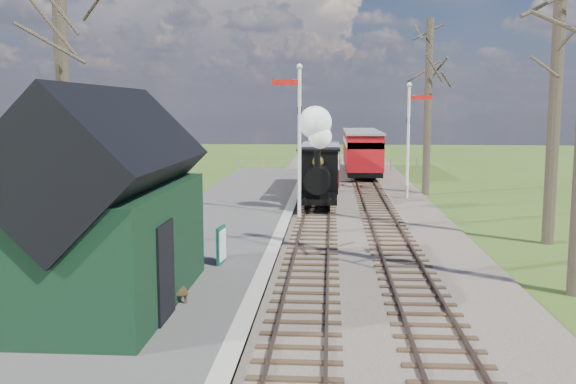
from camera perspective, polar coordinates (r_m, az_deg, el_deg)
name	(u,v)px	position (r m, az deg, el deg)	size (l,w,h in m)	color
distant_hills	(337,284)	(76.74, 4.36, -8.19)	(114.40, 48.00, 22.02)	#385B23
ballast_bed	(346,198)	(31.84, 5.14, -0.58)	(8.00, 60.00, 0.10)	brown
track_near	(319,197)	(31.83, 2.80, -0.47)	(1.60, 60.00, 0.15)	brown
track_far	(372,198)	(31.89, 7.47, -0.51)	(1.60, 60.00, 0.15)	brown
platform	(222,226)	(24.27, -5.86, -3.00)	(5.00, 44.00, 0.20)	#474442
coping_strip	(283,226)	(23.99, -0.42, -3.07)	(0.40, 44.00, 0.21)	#B2AD9E
station_shed	(108,211)	(14.53, -15.72, -1.63)	(3.25, 6.30, 4.78)	black
semaphore_near	(298,130)	(25.57, 0.87, 5.52)	(1.22, 0.24, 6.22)	silver
semaphore_far	(410,132)	(31.77, 10.78, 5.28)	(1.22, 0.24, 5.72)	silver
bare_trees	(357,84)	(19.65, 6.19, 9.51)	(15.51, 22.39, 12.00)	#382D23
fence_line	(327,164)	(45.69, 3.50, 2.51)	(12.60, 0.08, 1.00)	slate
locomotive	(318,165)	(28.07, 2.67, 2.42)	(1.75, 4.09, 4.38)	black
coach	(320,165)	(34.16, 2.89, 2.41)	(2.05, 7.01, 2.15)	black
red_carriage_a	(363,154)	(40.64, 6.72, 3.41)	(2.30, 5.71, 2.43)	black
red_carriage_b	(360,148)	(46.12, 6.38, 3.90)	(2.30, 5.71, 2.43)	black
sign_board	(221,245)	(17.94, -5.95, -4.71)	(0.17, 0.72, 1.04)	#0E4535
bench	(170,280)	(15.06, -10.48, -7.73)	(0.92, 1.48, 0.81)	#402C16
person	(168,263)	(15.19, -10.59, -6.21)	(0.54, 0.35, 1.47)	#1A1D2F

